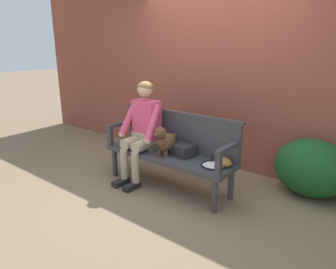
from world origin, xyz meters
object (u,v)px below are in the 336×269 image
at_px(garden_bench, 168,158).
at_px(person_seated, 143,128).
at_px(dog_on_bench, 165,140).
at_px(tennis_racket, 213,164).
at_px(sports_bag, 183,150).
at_px(baseball_glove, 223,162).

xyz_separation_m(garden_bench, person_seated, (-0.41, -0.01, 0.33)).
xyz_separation_m(dog_on_bench, tennis_racket, (0.63, 0.08, -0.18)).
xyz_separation_m(dog_on_bench, sports_bag, (0.18, 0.12, -0.12)).
xyz_separation_m(person_seated, dog_on_bench, (0.42, -0.05, -0.08)).
height_order(tennis_racket, baseball_glove, baseball_glove).
bearing_deg(person_seated, tennis_racket, 2.05).
relative_size(dog_on_bench, sports_bag, 1.36).
height_order(garden_bench, baseball_glove, baseball_glove).
relative_size(garden_bench, tennis_racket, 3.15).
distance_m(garden_bench, baseball_glove, 0.75).
height_order(dog_on_bench, baseball_glove, dog_on_bench).
xyz_separation_m(garden_bench, sports_bag, (0.18, 0.06, 0.13)).
bearing_deg(garden_bench, baseball_glove, 5.48).
bearing_deg(baseball_glove, garden_bench, -144.42).
height_order(dog_on_bench, sports_bag, dog_on_bench).
relative_size(person_seated, tennis_racket, 2.39).
xyz_separation_m(baseball_glove, sports_bag, (-0.55, -0.01, 0.02)).
distance_m(garden_bench, tennis_racket, 0.64).
height_order(tennis_racket, sports_bag, sports_bag).
bearing_deg(tennis_racket, person_seated, -177.95).
distance_m(dog_on_bench, tennis_racket, 0.66).
relative_size(person_seated, dog_on_bench, 3.45).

